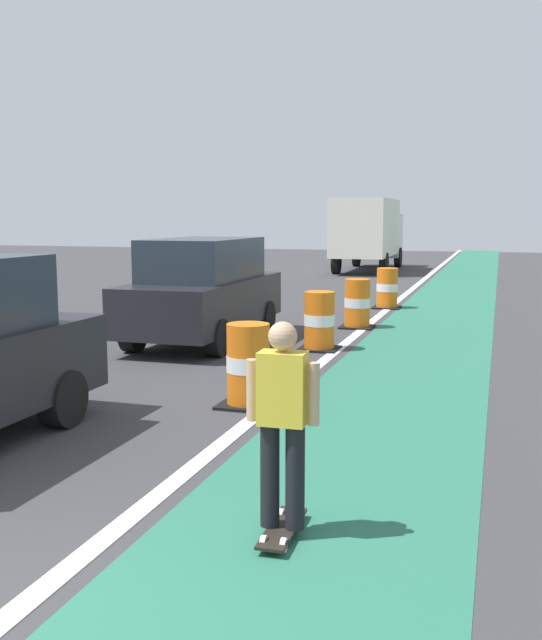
# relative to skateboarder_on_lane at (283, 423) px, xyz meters

# --- Properties ---
(bike_lane_strip) EXTENTS (2.50, 80.00, 0.01)m
(bike_lane_strip) POSITION_rel_skateboarder_on_lane_xyz_m (0.21, 10.20, -0.91)
(bike_lane_strip) COLOR #286B51
(bike_lane_strip) RESTS_ON ground
(lane_divider_stripe) EXTENTS (0.20, 80.00, 0.01)m
(lane_divider_stripe) POSITION_rel_skateboarder_on_lane_xyz_m (-1.29, 10.20, -0.91)
(lane_divider_stripe) COLOR silver
(lane_divider_stripe) RESTS_ON ground
(skateboarder_on_lane) EXTENTS (0.57, 0.81, 1.69)m
(skateboarder_on_lane) POSITION_rel_skateboarder_on_lane_xyz_m (0.00, 0.00, 0.00)
(skateboarder_on_lane) COLOR black
(skateboarder_on_lane) RESTS_ON ground
(parked_suv_second) EXTENTS (1.95, 4.61, 2.04)m
(parked_suv_second) POSITION_rel_skateboarder_on_lane_xyz_m (-4.03, 8.09, 0.12)
(parked_suv_second) COLOR black
(parked_suv_second) RESTS_ON ground
(traffic_barrel_front) EXTENTS (0.73, 0.73, 1.09)m
(traffic_barrel_front) POSITION_rel_skateboarder_on_lane_xyz_m (-1.55, 3.65, -0.38)
(traffic_barrel_front) COLOR orange
(traffic_barrel_front) RESTS_ON ground
(traffic_barrel_mid) EXTENTS (0.73, 0.73, 1.09)m
(traffic_barrel_mid) POSITION_rel_skateboarder_on_lane_xyz_m (-1.62, 7.88, -0.38)
(traffic_barrel_mid) COLOR orange
(traffic_barrel_mid) RESTS_ON ground
(traffic_barrel_back) EXTENTS (0.73, 0.73, 1.09)m
(traffic_barrel_back) POSITION_rel_skateboarder_on_lane_xyz_m (-1.46, 10.79, -0.38)
(traffic_barrel_back) COLOR orange
(traffic_barrel_back) RESTS_ON ground
(traffic_barrel_far) EXTENTS (0.73, 0.73, 1.09)m
(traffic_barrel_far) POSITION_rel_skateboarder_on_lane_xyz_m (-1.35, 14.48, -0.38)
(traffic_barrel_far) COLOR orange
(traffic_barrel_far) RESTS_ON ground
(delivery_truck_down_block) EXTENTS (2.45, 7.63, 3.23)m
(delivery_truck_down_block) POSITION_rel_skateboarder_on_lane_xyz_m (-4.22, 28.01, 0.94)
(delivery_truck_down_block) COLOR silver
(delivery_truck_down_block) RESTS_ON ground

